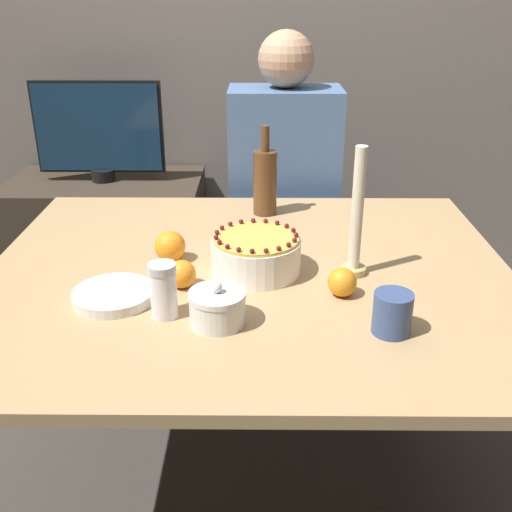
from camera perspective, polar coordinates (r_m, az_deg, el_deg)
The scene contains 16 objects.
ground_plane at distance 1.96m, azimuth -0.57°, elevation -20.85°, with size 12.00×12.00×0.00m, color #3D3833.
wall_behind at distance 2.78m, azimuth -0.14°, elevation 22.60°, with size 8.00×0.05×2.60m.
dining_table at distance 1.57m, azimuth -0.66°, elevation -4.58°, with size 1.34×1.13×0.73m.
cake at distance 1.50m, azimuth -0.00°, elevation 0.14°, with size 0.22×0.22×0.11m.
sugar_bowl at distance 1.28m, azimuth -3.71°, elevation -4.92°, with size 0.12×0.12×0.10m.
sugar_shaker at distance 1.31m, azimuth -8.81°, elevation -3.23°, with size 0.06×0.06×0.13m.
plate_stack at distance 1.42m, azimuth -13.38°, elevation -3.63°, with size 0.19×0.19×0.02m.
candle at distance 1.48m, azimuth 9.53°, elevation 3.12°, with size 0.06×0.06×0.33m.
bottle at distance 1.88m, azimuth 0.86°, elevation 7.16°, with size 0.07×0.07×0.28m.
cup at distance 1.28m, azimuth 12.86°, elevation -5.33°, with size 0.08×0.08×0.09m.
orange_fruit_0 at distance 1.41m, azimuth 8.21°, elevation -2.49°, with size 0.07×0.07×0.07m.
orange_fruit_1 at distance 1.58m, azimuth -8.19°, elevation 0.93°, with size 0.08×0.08×0.08m.
orange_fruit_2 at distance 1.44m, azimuth -7.08°, elevation -1.72°, with size 0.07×0.07×0.07m.
person_man_blue_shirt at distance 2.30m, azimuth 2.57°, elevation 2.93°, with size 0.40×0.34×1.25m.
side_cabinet at distance 2.80m, azimuth -13.64°, elevation 0.99°, with size 0.83×0.48×0.61m.
tv_monitor at distance 2.65m, azimuth -14.76°, elevation 11.52°, with size 0.54×0.10×0.42m.
Camera 1 is at (0.03, -1.37, 1.39)m, focal length 42.00 mm.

